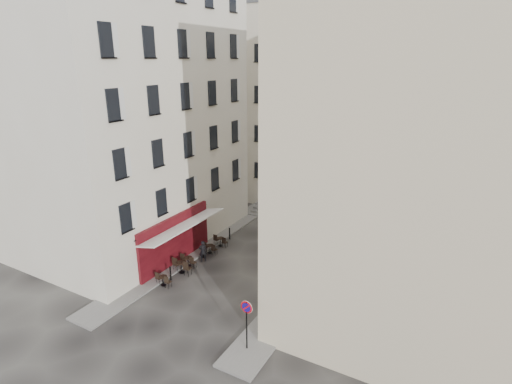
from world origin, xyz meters
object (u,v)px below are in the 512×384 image
Objects in this scene: no_parking_sign at (247,316)px; pedestrian at (203,251)px; bistro_table_a at (164,280)px; bistro_table_b at (182,266)px.

pedestrian is at bearing 141.82° from no_parking_sign.
bistro_table_b is (0.01, 1.79, 0.10)m from bistro_table_a.
no_parking_sign is 1.93× the size of bistro_table_b.
bistro_table_b is at bearing 89.54° from bistro_table_a.
no_parking_sign reaches higher than pedestrian.
bistro_table_a is at bearing -90.46° from bistro_table_b.
bistro_table_a is 1.80m from bistro_table_b.
bistro_table_a is 0.74× the size of pedestrian.
pedestrian is (0.24, 2.01, 0.26)m from bistro_table_b.
no_parking_sign reaches higher than bistro_table_a.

